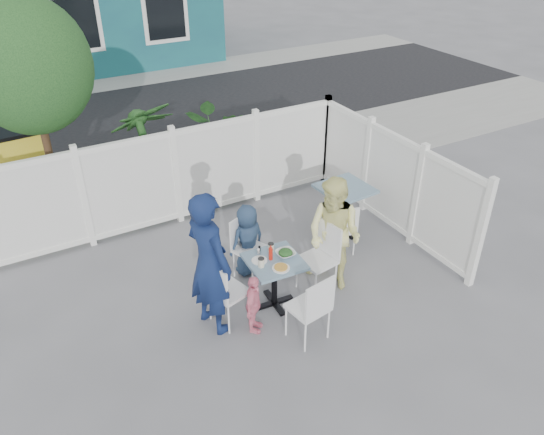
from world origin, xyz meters
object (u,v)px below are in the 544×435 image
main_table (274,270)px  chair_near (313,305)px  chair_back (246,242)px  chair_right (322,252)px  spare_table (344,198)px  toddler (254,305)px  chair_left (223,289)px  boy (248,240)px  utility_cabinet (22,173)px  woman (334,234)px  man (209,263)px

main_table → chair_near: (0.06, -0.81, 0.01)m
chair_back → chair_right: bearing=109.9°
spare_table → toddler: toddler is taller
chair_right → chair_back: size_ratio=1.09×
main_table → chair_left: chair_left is taller
boy → toddler: (-0.50, -1.11, -0.13)m
chair_right → chair_back: (-0.74, 0.78, -0.05)m
utility_cabinet → main_table: (2.44, -4.22, -0.15)m
spare_table → chair_right: bearing=-137.6°
main_table → woman: woman is taller
chair_left → chair_right: (1.46, 0.01, 0.03)m
chair_back → utility_cabinet: bearing=-78.4°
utility_cabinet → chair_near: (2.50, -5.02, -0.14)m
boy → chair_near: bearing=82.4°
spare_table → man: 2.89m
chair_near → woman: size_ratio=0.59×
chair_right → boy: size_ratio=0.91×
utility_cabinet → toddler: (1.98, -4.52, -0.30)m
chair_left → main_table: bearing=75.0°
chair_left → chair_right: chair_right is taller
chair_right → chair_near: size_ratio=1.03×
chair_right → toddler: 1.25m
spare_table → chair_left: size_ratio=0.85×
chair_right → man: man is taller
man → chair_left: bearing=-127.7°
chair_back → boy: size_ratio=0.84×
spare_table → chair_right: chair_right is taller
main_table → spare_table: size_ratio=0.90×
chair_back → woman: (0.92, -0.79, 0.28)m
chair_right → chair_near: bearing=131.9°
woman → toddler: woman is taller
spare_table → woman: (-0.93, -1.02, 0.19)m
spare_table → chair_left: chair_left is taller
utility_cabinet → chair_near: size_ratio=1.46×
woman → boy: 1.23m
main_table → man: 0.95m
spare_table → toddler: (-2.31, -1.32, -0.21)m
utility_cabinet → chair_right: utility_cabinet is taller
utility_cabinet → chair_right: size_ratio=1.42×
chair_back → spare_table: bearing=163.3°
spare_table → chair_right: (-1.11, -1.01, -0.04)m
main_table → chair_right: 0.74m
woman → spare_table: bearing=115.6°
spare_table → chair_left: bearing=-158.3°
utility_cabinet → chair_back: 4.21m
boy → woman: bearing=129.1°
chair_back → chair_near: (0.07, -1.60, 0.03)m
boy → toddler: size_ratio=1.33×
main_table → chair_right: chair_right is taller
main_table → boy: boy is taller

